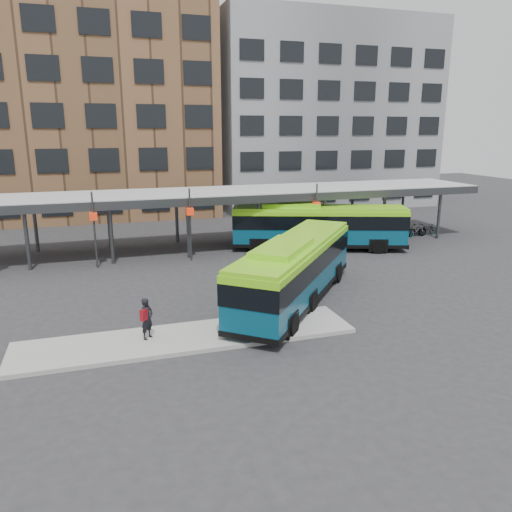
# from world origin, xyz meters

# --- Properties ---
(ground) EXTENTS (120.00, 120.00, 0.00)m
(ground) POSITION_xyz_m (0.00, 0.00, 0.00)
(ground) COLOR #28282B
(ground) RESTS_ON ground
(boarding_island) EXTENTS (14.00, 3.00, 0.18)m
(boarding_island) POSITION_xyz_m (-5.50, -3.00, 0.09)
(boarding_island) COLOR gray
(boarding_island) RESTS_ON ground
(canopy) EXTENTS (40.00, 6.53, 4.80)m
(canopy) POSITION_xyz_m (-0.06, 12.87, 3.91)
(canopy) COLOR #999B9E
(canopy) RESTS_ON ground
(building_brick) EXTENTS (26.00, 14.00, 22.00)m
(building_brick) POSITION_xyz_m (-10.00, 32.00, 11.00)
(building_brick) COLOR brown
(building_brick) RESTS_ON ground
(building_grey) EXTENTS (24.00, 14.00, 20.00)m
(building_grey) POSITION_xyz_m (16.00, 32.00, 10.00)
(building_grey) COLOR slate
(building_grey) RESTS_ON ground
(bus_front) EXTENTS (9.92, 11.20, 3.41)m
(bus_front) POSITION_xyz_m (0.50, 0.01, 1.78)
(bus_front) COLOR navy
(bus_front) RESTS_ON ground
(bus_rear) EXTENTS (12.52, 6.52, 3.40)m
(bus_rear) POSITION_xyz_m (6.36, 10.10, 1.77)
(bus_rear) COLOR navy
(bus_rear) RESTS_ON ground
(pedestrian) EXTENTS (0.73, 0.74, 1.73)m
(pedestrian) POSITION_xyz_m (-7.13, -2.78, 1.06)
(pedestrian) COLOR black
(pedestrian) RESTS_ON boarding_island
(bike_rack) EXTENTS (8.09, 1.60, 1.07)m
(bike_rack) POSITION_xyz_m (13.80, 12.00, 0.47)
(bike_rack) COLOR slate
(bike_rack) RESTS_ON ground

